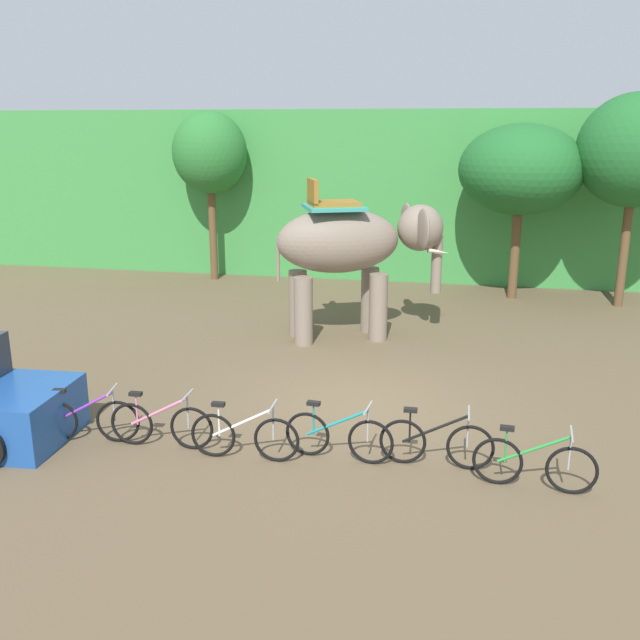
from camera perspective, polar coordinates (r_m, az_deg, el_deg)
name	(u,v)px	position (r m, az deg, el deg)	size (l,w,h in m)	color
ground_plane	(358,405)	(13.06, 3.12, -6.88)	(80.00, 80.00, 0.00)	brown
foliage_hedge	(417,190)	(25.85, 7.86, 10.35)	(36.00, 6.00, 5.44)	#3D8E42
tree_center	(210,154)	(23.36, -8.88, 13.13)	(2.37, 2.37, 5.40)	brown
tree_left	(521,170)	(21.23, 15.91, 11.58)	(3.51, 3.51, 5.03)	brown
tree_far_left	(636,151)	(21.21, 24.10, 12.34)	(3.10, 3.10, 5.82)	brown
elephant	(352,247)	(16.69, 2.60, 5.94)	(4.19, 2.91, 3.78)	gray
bike_purple	(87,419)	(12.08, -18.30, -7.62)	(1.69, 0.52, 0.92)	black
bike_pink	(161,424)	(11.58, -12.69, -8.20)	(1.71, 0.52, 0.92)	black
bike_white	(244,436)	(10.98, -6.12, -9.27)	(1.71, 0.52, 0.92)	black
bike_teal	(338,436)	(10.91, 1.49, -9.34)	(1.71, 0.52, 0.92)	black
bike_black	(436,443)	(10.84, 9.34, -9.73)	(1.71, 0.52, 0.92)	black
bike_green	(534,464)	(10.52, 16.87, -11.03)	(1.71, 0.52, 0.92)	black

